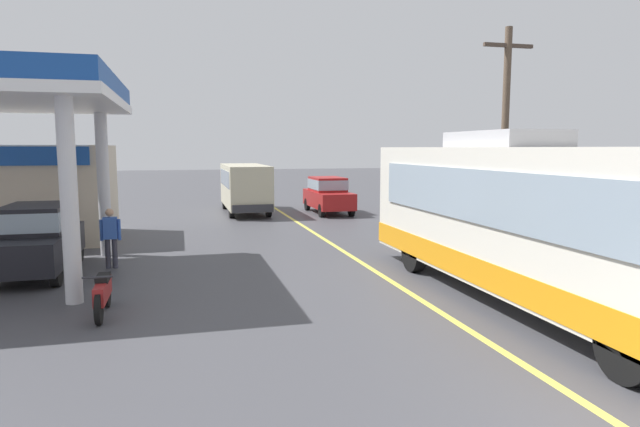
% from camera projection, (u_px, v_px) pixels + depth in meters
% --- Properties ---
extents(ground, '(120.00, 120.00, 0.00)m').
position_uv_depth(ground, '(297.00, 222.00, 24.36)').
color(ground, '#424247').
extents(lane_divider_stripe, '(0.16, 50.00, 0.01)m').
position_uv_depth(lane_divider_stripe, '(326.00, 240.00, 19.55)').
color(lane_divider_stripe, '#D8CC4C').
rests_on(lane_divider_stripe, ground).
extents(coach_bus_main, '(2.60, 11.04, 3.69)m').
position_uv_depth(coach_bus_main, '(528.00, 223.00, 11.48)').
color(coach_bus_main, silver).
rests_on(coach_bus_main, ground).
extents(car_at_pump, '(1.70, 4.20, 1.82)m').
position_uv_depth(car_at_pump, '(37.00, 236.00, 14.22)').
color(car_at_pump, black).
rests_on(car_at_pump, ground).
extents(minibus_opposing_lane, '(2.04, 6.13, 2.44)m').
position_uv_depth(minibus_opposing_lane, '(245.00, 184.00, 27.60)').
color(minibus_opposing_lane, '#BFB799').
rests_on(minibus_opposing_lane, ground).
extents(motorcycle_parked_forecourt, '(0.55, 1.80, 0.92)m').
position_uv_depth(motorcycle_parked_forecourt, '(103.00, 293.00, 10.75)').
color(motorcycle_parked_forecourt, black).
rests_on(motorcycle_parked_forecourt, ground).
extents(pedestrian_near_pump, '(0.55, 0.22, 1.66)m').
position_uv_depth(pedestrian_near_pump, '(111.00, 235.00, 14.89)').
color(pedestrian_near_pump, '#33333F').
rests_on(pedestrian_near_pump, ground).
extents(car_trailing_behind_bus, '(1.70, 4.20, 1.82)m').
position_uv_depth(car_trailing_behind_bus, '(328.00, 193.00, 27.55)').
color(car_trailing_behind_bus, maroon).
rests_on(car_trailing_behind_bus, ground).
extents(utility_pole_roadside, '(1.80, 0.24, 7.26)m').
position_uv_depth(utility_pole_roadside, '(505.00, 133.00, 18.19)').
color(utility_pole_roadside, brown).
rests_on(utility_pole_roadside, ground).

